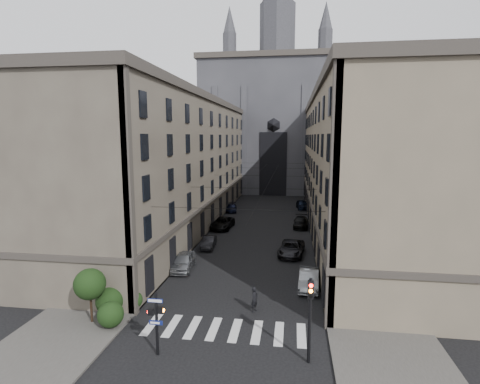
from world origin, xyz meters
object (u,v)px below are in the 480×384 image
at_px(car_left_far, 231,208).
at_px(car_right_far, 302,205).
at_px(gothic_tower, 276,117).
at_px(car_right_near, 309,279).
at_px(car_left_near, 183,261).
at_px(pedestrian, 255,299).
at_px(car_left_midnear, 209,242).
at_px(traffic_light_right, 310,311).
at_px(car_right_midfar, 301,222).
at_px(pedestrian_signal_left, 156,319).
at_px(car_right_midnear, 291,248).
at_px(car_left_midfar, 222,223).

xyz_separation_m(car_left_far, car_right_far, (12.40, 3.92, 0.16)).
relative_size(gothic_tower, car_right_near, 12.09).
bearing_deg(car_left_near, pedestrian, -49.11).
relative_size(car_left_midnear, car_right_near, 0.86).
bearing_deg(car_left_near, traffic_light_right, -54.06).
bearing_deg(gothic_tower, car_right_midfar, -81.81).
bearing_deg(traffic_light_right, gothic_tower, 94.38).
bearing_deg(car_left_near, pedestrian_signal_left, -83.55).
xyz_separation_m(car_right_midnear, pedestrian, (-2.68, -14.13, 0.20)).
height_order(gothic_tower, car_right_midfar, gothic_tower).
height_order(traffic_light_right, pedestrian, traffic_light_right).
xyz_separation_m(gothic_tower, car_right_midfar, (5.72, -39.73, -17.05)).
relative_size(gothic_tower, car_left_far, 12.76).
bearing_deg(car_left_midnear, car_left_midfar, 87.19).
height_order(car_left_midnear, car_right_near, car_right_near).
xyz_separation_m(traffic_light_right, car_left_midfar, (-11.07, 30.92, -2.49)).
distance_m(car_left_far, pedestrian, 37.95).
height_order(pedestrian_signal_left, pedestrian, pedestrian_signal_left).
distance_m(gothic_tower, pedestrian, 69.06).
xyz_separation_m(gothic_tower, pedestrian_signal_left, (-3.51, -73.46, -15.48)).
bearing_deg(car_left_near, gothic_tower, 79.94).
height_order(car_left_midnear, car_left_far, car_left_midnear).
height_order(car_right_near, car_right_midfar, car_right_near).
bearing_deg(pedestrian_signal_left, pedestrian, 50.88).
bearing_deg(car_right_midfar, car_left_near, -118.84).
bearing_deg(car_left_far, pedestrian, -85.44).
height_order(traffic_light_right, car_right_midfar, traffic_light_right).
height_order(car_left_far, car_right_near, car_right_near).
xyz_separation_m(car_left_midfar, car_right_far, (11.67, 16.18, 0.03)).
bearing_deg(car_left_far, gothic_tower, 70.71).
height_order(car_left_near, car_left_midnear, car_left_near).
xyz_separation_m(pedestrian_signal_left, car_left_far, (-2.69, 43.60, -1.66)).
relative_size(car_left_near, car_right_midnear, 0.87).
distance_m(gothic_tower, car_right_midnear, 55.68).
bearing_deg(car_right_far, car_right_midfar, -97.65).
bearing_deg(car_right_midnear, car_right_midfar, 90.59).
height_order(traffic_light_right, car_left_near, traffic_light_right).
relative_size(car_left_midfar, car_right_near, 1.19).
bearing_deg(pedestrian, car_left_near, 68.86).
distance_m(traffic_light_right, car_right_near, 11.53).
relative_size(traffic_light_right, car_right_midfar, 1.01).
distance_m(car_left_midnear, car_left_far, 21.66).
height_order(gothic_tower, traffic_light_right, gothic_tower).
distance_m(car_right_near, car_right_far, 35.86).
xyz_separation_m(gothic_tower, traffic_light_right, (5.60, -73.04, -14.51)).
relative_size(car_left_near, car_right_near, 1.01).
bearing_deg(gothic_tower, car_left_near, -96.00).
relative_size(pedestrian_signal_left, car_left_far, 0.88).
bearing_deg(car_right_midnear, car_right_far, 92.40).
bearing_deg(car_left_midfar, car_left_midnear, -85.31).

